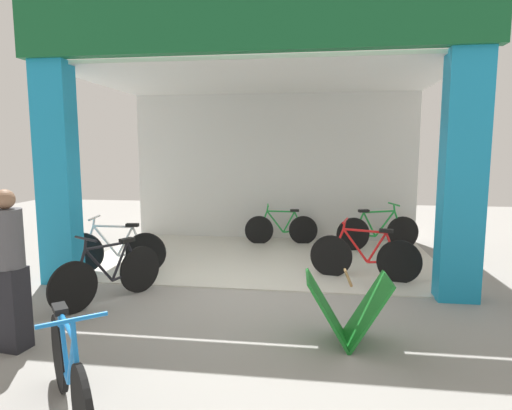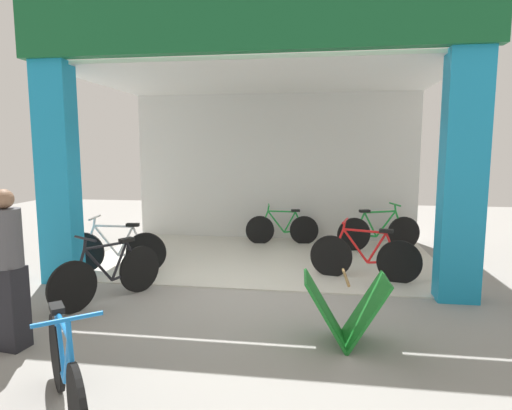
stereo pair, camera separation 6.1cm
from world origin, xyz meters
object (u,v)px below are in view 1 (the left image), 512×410
bicycle_parked_1 (69,374)px  sandwich_board_sign (347,310)px  bicycle_inside_0 (115,250)px  bicycle_parked_0 (109,275)px  bicycle_inside_3 (365,256)px  bicycle_inside_2 (378,232)px  pedestrian_0 (10,270)px  bicycle_inside_1 (281,228)px

bicycle_parked_1 → sandwich_board_sign: (2.19, 1.65, -0.00)m
bicycle_inside_0 → bicycle_parked_0: (0.57, -1.35, -0.00)m
bicycle_inside_0 → bicycle_inside_3: bicycle_inside_3 is taller
bicycle_inside_0 → sandwich_board_sign: size_ratio=1.91×
bicycle_inside_2 → pedestrian_0: (-4.37, -5.06, 0.46)m
bicycle_inside_0 → pedestrian_0: 2.86m
bicycle_inside_0 → bicycle_parked_0: bearing=-67.0°
bicycle_inside_0 → bicycle_parked_0: 1.46m
bicycle_inside_2 → bicycle_parked_0: bearing=-138.3°
bicycle_parked_0 → pedestrian_0: size_ratio=0.91×
bicycle_inside_1 → bicycle_inside_3: bearing=-57.8°
bicycle_inside_1 → pedestrian_0: (-2.36, -5.36, 0.50)m
bicycle_inside_1 → bicycle_parked_1: (-1.12, -6.39, 0.02)m
bicycle_inside_1 → bicycle_parked_0: bearing=-117.6°
bicycle_inside_3 → bicycle_parked_0: bearing=-157.2°
bicycle_inside_2 → bicycle_parked_1: size_ratio=1.29×
bicycle_parked_0 → sandwich_board_sign: bicycle_parked_0 is taller
bicycle_inside_2 → sandwich_board_sign: bearing=-101.9°
bicycle_inside_0 → bicycle_inside_2: (4.61, 2.25, 0.01)m
bicycle_inside_2 → sandwich_board_sign: size_ratio=1.89×
bicycle_parked_0 → sandwich_board_sign: bearing=-15.1°
bicycle_inside_1 → bicycle_parked_1: bicycle_parked_1 is taller
bicycle_inside_0 → pedestrian_0: (0.25, -2.81, 0.47)m
bicycle_inside_2 → bicycle_inside_3: size_ratio=1.00×
bicycle_inside_2 → sandwich_board_sign: (-0.93, -4.44, -0.01)m
bicycle_inside_1 → bicycle_inside_2: 2.03m
bicycle_inside_3 → sandwich_board_sign: 2.38m
bicycle_inside_3 → bicycle_parked_0: 3.85m
bicycle_inside_3 → pedestrian_0: (-3.88, -2.95, 0.47)m
bicycle_parked_0 → pedestrian_0: bearing=-102.5°
bicycle_inside_1 → pedestrian_0: 5.88m
bicycle_parked_1 → bicycle_inside_1: bearing=80.0°
bicycle_inside_3 → sandwich_board_sign: bicycle_inside_3 is taller
bicycle_inside_1 → bicycle_parked_0: bicycle_parked_0 is taller
bicycle_inside_1 → bicycle_parked_0: (-2.04, -3.90, 0.03)m
bicycle_inside_3 → bicycle_inside_0: bearing=-178.0°
bicycle_inside_2 → bicycle_parked_1: (-3.13, -6.09, -0.01)m
bicycle_inside_2 → pedestrian_0: pedestrian_0 is taller
bicycle_inside_2 → bicycle_parked_0: bicycle_inside_2 is taller
bicycle_inside_2 → pedestrian_0: 6.70m
bicycle_inside_1 → bicycle_parked_0: size_ratio=1.04×
bicycle_inside_0 → sandwich_board_sign: 4.28m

